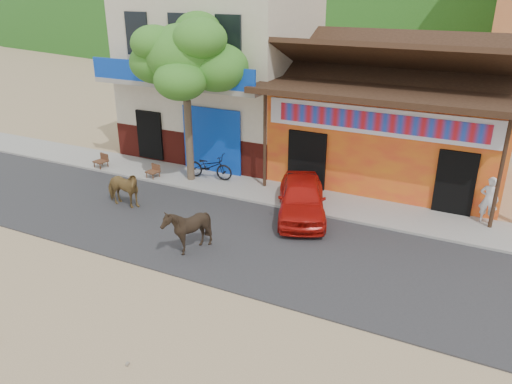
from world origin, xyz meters
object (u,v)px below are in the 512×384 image
(cow_tan, at_px, (122,189))
(pedestrian, at_px, (489,200))
(cafe_chair_left, at_px, (100,155))
(cow_dark, at_px, (187,229))
(red_car, at_px, (302,198))
(cafe_chair_right, at_px, (152,166))
(tree, at_px, (187,101))
(scooter, at_px, (209,166))

(cow_tan, distance_m, pedestrian, 11.66)
(cafe_chair_left, bearing_deg, cow_tan, -26.70)
(cow_dark, bearing_deg, cafe_chair_left, -145.82)
(cow_tan, xyz_separation_m, cow_dark, (3.64, -1.63, 0.06))
(cow_tan, bearing_deg, cafe_chair_left, 53.21)
(cow_dark, relative_size, red_car, 0.38)
(cow_dark, xyz_separation_m, cafe_chair_right, (-4.28, 4.09, -0.16))
(cow_dark, relative_size, cafe_chair_right, 1.52)
(cafe_chair_left, bearing_deg, cafe_chair_right, 10.79)
(tree, height_order, cow_tan, tree)
(cow_dark, height_order, red_car, cow_dark)
(red_car, distance_m, pedestrian, 5.71)
(cow_tan, distance_m, red_car, 5.95)
(tree, bearing_deg, red_car, -11.92)
(cow_tan, bearing_deg, pedestrian, -69.96)
(tree, height_order, red_car, tree)
(tree, xyz_separation_m, cafe_chair_left, (-3.97, -0.50, -2.50))
(scooter, relative_size, cafe_chair_right, 2.02)
(cow_tan, relative_size, red_car, 0.41)
(cow_tan, height_order, cafe_chair_left, cow_tan)
(tree, height_order, scooter, tree)
(cow_tan, height_order, scooter, cow_tan)
(tree, distance_m, cow_tan, 3.91)
(red_car, xyz_separation_m, cafe_chair_right, (-6.27, 0.53, -0.09))
(tree, distance_m, cafe_chair_left, 4.72)
(cafe_chair_right, bearing_deg, pedestrian, 15.61)
(cow_tan, xyz_separation_m, pedestrian, (11.00, 3.86, 0.20))
(red_car, distance_m, cafe_chair_left, 8.86)
(scooter, xyz_separation_m, cafe_chair_left, (-4.57, -0.86, 0.02))
(red_car, bearing_deg, scooter, 139.98)
(cow_dark, distance_m, cafe_chair_right, 5.92)
(cafe_chair_right, bearing_deg, cow_dark, -34.96)
(cow_tan, height_order, pedestrian, pedestrian)
(tree, xyz_separation_m, cafe_chair_right, (-1.40, -0.50, -2.54))
(tree, distance_m, red_car, 5.55)
(cafe_chair_left, height_order, cafe_chair_right, cafe_chair_left)
(cow_dark, xyz_separation_m, red_car, (1.99, 3.56, -0.07))
(cow_tan, relative_size, scooter, 0.82)
(red_car, height_order, cafe_chair_left, red_car)
(tree, relative_size, cow_dark, 4.33)
(cow_dark, relative_size, cafe_chair_left, 1.38)
(scooter, bearing_deg, cafe_chair_left, 93.89)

